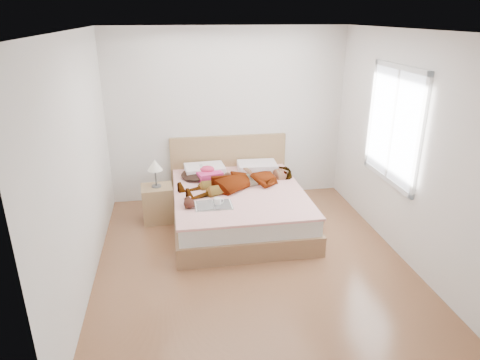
{
  "coord_description": "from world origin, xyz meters",
  "views": [
    {
      "loc": [
        -0.86,
        -4.33,
        2.75
      ],
      "look_at": [
        0.0,
        0.85,
        0.7
      ],
      "focal_mm": 32.0,
      "sensor_mm": 36.0,
      "label": 1
    }
  ],
  "objects_px": {
    "towel": "(209,174)",
    "woman": "(240,178)",
    "bed": "(238,204)",
    "phone": "(202,167)",
    "plush_toy": "(189,203)",
    "magazine": "(214,205)",
    "coffee_mug": "(218,202)",
    "nightstand": "(158,201)"
  },
  "relations": [
    {
      "from": "coffee_mug",
      "to": "magazine",
      "type": "bearing_deg",
      "value": 179.07
    },
    {
      "from": "bed",
      "to": "magazine",
      "type": "xyz_separation_m",
      "value": [
        -0.39,
        -0.53,
        0.24
      ]
    },
    {
      "from": "woman",
      "to": "towel",
      "type": "distance_m",
      "value": 0.53
    },
    {
      "from": "phone",
      "to": "towel",
      "type": "xyz_separation_m",
      "value": [
        0.09,
        -0.06,
        -0.1
      ]
    },
    {
      "from": "coffee_mug",
      "to": "nightstand",
      "type": "xyz_separation_m",
      "value": [
        -0.77,
        0.75,
        -0.26
      ]
    },
    {
      "from": "phone",
      "to": "plush_toy",
      "type": "xyz_separation_m",
      "value": [
        -0.24,
        -1.0,
        -0.11
      ]
    },
    {
      "from": "nightstand",
      "to": "bed",
      "type": "bearing_deg",
      "value": -11.34
    },
    {
      "from": "plush_toy",
      "to": "nightstand",
      "type": "bearing_deg",
      "value": 119.01
    },
    {
      "from": "woman",
      "to": "nightstand",
      "type": "height_order",
      "value": "nightstand"
    },
    {
      "from": "towel",
      "to": "woman",
      "type": "bearing_deg",
      "value": -39.71
    },
    {
      "from": "phone",
      "to": "plush_toy",
      "type": "relative_size",
      "value": 0.4
    },
    {
      "from": "bed",
      "to": "towel",
      "type": "xyz_separation_m",
      "value": [
        -0.36,
        0.42,
        0.31
      ]
    },
    {
      "from": "phone",
      "to": "bed",
      "type": "relative_size",
      "value": 0.04
    },
    {
      "from": "woman",
      "to": "phone",
      "type": "relative_size",
      "value": 19.09
    },
    {
      "from": "bed",
      "to": "nightstand",
      "type": "height_order",
      "value": "bed"
    },
    {
      "from": "magazine",
      "to": "coffee_mug",
      "type": "height_order",
      "value": "coffee_mug"
    },
    {
      "from": "magazine",
      "to": "nightstand",
      "type": "xyz_separation_m",
      "value": [
        -0.71,
        0.75,
        -0.22
      ]
    },
    {
      "from": "phone",
      "to": "magazine",
      "type": "distance_m",
      "value": 1.03
    },
    {
      "from": "phone",
      "to": "magazine",
      "type": "relative_size",
      "value": 0.19
    },
    {
      "from": "woman",
      "to": "bed",
      "type": "xyz_separation_m",
      "value": [
        -0.05,
        -0.08,
        -0.35
      ]
    },
    {
      "from": "woman",
      "to": "phone",
      "type": "bearing_deg",
      "value": -146.6
    },
    {
      "from": "phone",
      "to": "bed",
      "type": "distance_m",
      "value": 0.78
    },
    {
      "from": "plush_toy",
      "to": "bed",
      "type": "bearing_deg",
      "value": 36.8
    },
    {
      "from": "magazine",
      "to": "nightstand",
      "type": "height_order",
      "value": "nightstand"
    },
    {
      "from": "woman",
      "to": "plush_toy",
      "type": "relative_size",
      "value": 7.71
    },
    {
      "from": "bed",
      "to": "coffee_mug",
      "type": "relative_size",
      "value": 15.24
    },
    {
      "from": "phone",
      "to": "bed",
      "type": "bearing_deg",
      "value": -64.89
    },
    {
      "from": "woman",
      "to": "phone",
      "type": "height_order",
      "value": "woman"
    },
    {
      "from": "towel",
      "to": "coffee_mug",
      "type": "bearing_deg",
      "value": -88.61
    },
    {
      "from": "phone",
      "to": "coffee_mug",
      "type": "height_order",
      "value": "phone"
    },
    {
      "from": "magazine",
      "to": "coffee_mug",
      "type": "distance_m",
      "value": 0.07
    },
    {
      "from": "phone",
      "to": "towel",
      "type": "distance_m",
      "value": 0.15
    },
    {
      "from": "woman",
      "to": "plush_toy",
      "type": "bearing_deg",
      "value": -68.88
    },
    {
      "from": "woman",
      "to": "coffee_mug",
      "type": "relative_size",
      "value": 12.59
    },
    {
      "from": "woman",
      "to": "coffee_mug",
      "type": "height_order",
      "value": "woman"
    },
    {
      "from": "magazine",
      "to": "nightstand",
      "type": "distance_m",
      "value": 1.06
    },
    {
      "from": "bed",
      "to": "coffee_mug",
      "type": "distance_m",
      "value": 0.69
    },
    {
      "from": "phone",
      "to": "coffee_mug",
      "type": "xyz_separation_m",
      "value": [
        0.12,
        -1.01,
        -0.12
      ]
    },
    {
      "from": "nightstand",
      "to": "woman",
      "type": "bearing_deg",
      "value": -6.84
    },
    {
      "from": "magazine",
      "to": "plush_toy",
      "type": "bearing_deg",
      "value": 178.42
    },
    {
      "from": "woman",
      "to": "towel",
      "type": "height_order",
      "value": "woman"
    },
    {
      "from": "bed",
      "to": "magazine",
      "type": "relative_size",
      "value": 4.45
    }
  ]
}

